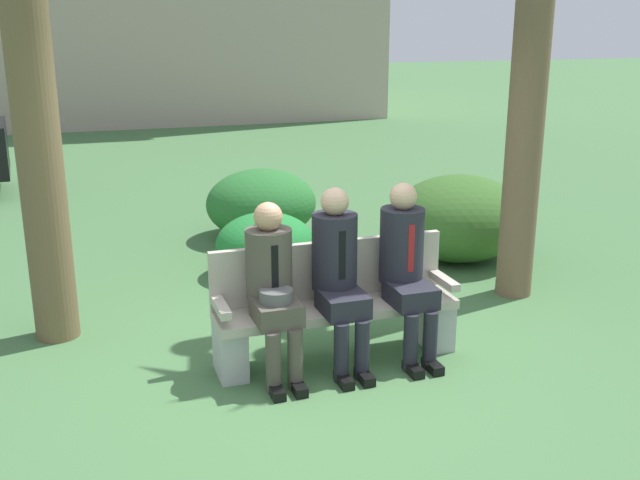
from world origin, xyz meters
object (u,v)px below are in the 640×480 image
object	(u,v)px
seated_man_middle	(338,269)
shrub_mid_lawn	(459,218)
seated_man_right	(406,262)
shrub_far_lawn	(265,244)
park_bench	(334,306)
seated_man_left	(273,282)
shrub_near_bench	(261,204)

from	to	relation	value
seated_man_middle	shrub_mid_lawn	xyz separation A→B (m)	(2.14, 2.02, -0.29)
seated_man_right	shrub_far_lawn	world-z (taller)	seated_man_right
park_bench	shrub_mid_lawn	size ratio (longest dim) A/B	1.25
seated_man_left	shrub_mid_lawn	distance (m)	3.35
seated_man_middle	shrub_far_lawn	distance (m)	2.25
shrub_mid_lawn	shrub_near_bench	bearing A→B (deg)	139.93
seated_man_left	shrub_far_lawn	size ratio (longest dim) A/B	1.25
seated_man_middle	park_bench	bearing A→B (deg)	83.20
shrub_near_bench	shrub_far_lawn	bearing A→B (deg)	-102.66
seated_man_right	shrub_mid_lawn	size ratio (longest dim) A/B	0.91
shrub_far_lawn	shrub_mid_lawn	bearing A→B (deg)	-5.07
park_bench	seated_man_left	world-z (taller)	seated_man_left
seated_man_left	seated_man_right	size ratio (longest dim) A/B	0.95
park_bench	shrub_mid_lawn	distance (m)	2.85
shrub_far_lawn	shrub_near_bench	bearing A→B (deg)	77.34
shrub_near_bench	shrub_far_lawn	world-z (taller)	shrub_near_bench
park_bench	shrub_far_lawn	world-z (taller)	park_bench
seated_man_middle	shrub_far_lawn	xyz separation A→B (m)	(0.01, 2.21, -0.43)
seated_man_middle	seated_man_right	xyz separation A→B (m)	(0.55, -0.00, -0.00)
shrub_mid_lawn	seated_man_middle	bearing A→B (deg)	-136.61
seated_man_right	shrub_near_bench	world-z (taller)	seated_man_right
seated_man_left	shrub_mid_lawn	xyz separation A→B (m)	(2.64, 2.03, -0.25)
seated_man_right	shrub_near_bench	xyz separation A→B (m)	(-0.24, 3.56, -0.34)
seated_man_left	seated_man_middle	bearing A→B (deg)	1.43
seated_man_middle	shrub_near_bench	bearing A→B (deg)	84.97
seated_man_right	shrub_mid_lawn	bearing A→B (deg)	51.81
park_bench	seated_man_middle	xyz separation A→B (m)	(-0.01, -0.12, 0.33)
park_bench	shrub_far_lawn	size ratio (longest dim) A/B	1.82
shrub_near_bench	shrub_mid_lawn	size ratio (longest dim) A/B	0.89
seated_man_left	seated_man_middle	distance (m)	0.51
shrub_near_bench	park_bench	bearing A→B (deg)	-94.97
shrub_near_bench	shrub_mid_lawn	bearing A→B (deg)	-40.07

